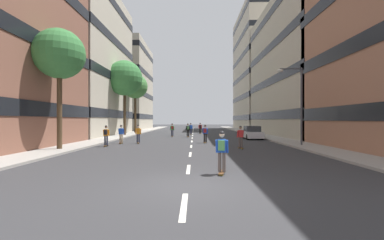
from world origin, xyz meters
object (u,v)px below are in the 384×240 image
(skater_0, at_px, (222,150))
(skater_8, at_px, (106,134))
(parked_car_near, at_px, (252,133))
(skater_2, at_px, (191,128))
(street_tree_far, at_px, (125,78))
(streetlamp_right, at_px, (297,97))
(street_tree_near, at_px, (135,87))
(skater_3, at_px, (241,136))
(skater_9, at_px, (200,128))
(skater_1, at_px, (138,133))
(skater_5, at_px, (205,132))
(skater_6, at_px, (188,129))
(street_tree_mid, at_px, (59,55))
(skater_7, at_px, (121,133))
(skater_4, at_px, (172,129))

(skater_0, height_order, skater_8, same)
(parked_car_near, relative_size, skater_2, 2.47)
(street_tree_far, xyz_separation_m, streetlamp_right, (18.49, -14.40, -3.95))
(street_tree_near, xyz_separation_m, skater_3, (13.42, -22.60, -6.78))
(streetlamp_right, height_order, skater_9, streetlamp_right)
(skater_2, relative_size, skater_8, 1.00)
(skater_1, relative_size, skater_2, 1.00)
(skater_0, bearing_deg, skater_8, 128.05)
(skater_3, distance_m, skater_9, 21.10)
(street_tree_near, distance_m, streetlamp_right, 28.12)
(street_tree_far, distance_m, skater_2, 12.02)
(skater_3, bearing_deg, skater_9, 97.28)
(skater_3, xyz_separation_m, skater_9, (-2.67, 20.93, 0.03))
(streetlamp_right, bearing_deg, street_tree_far, 142.10)
(street_tree_far, height_order, skater_5, street_tree_far)
(skater_0, height_order, skater_2, same)
(parked_car_near, xyz_separation_m, street_tree_near, (-16.57, 12.40, 7.06))
(skater_1, bearing_deg, street_tree_near, 103.83)
(skater_0, distance_m, skater_9, 30.36)
(skater_3, height_order, skater_6, same)
(streetlamp_right, relative_size, skater_3, 3.65)
(street_tree_mid, distance_m, skater_7, 8.61)
(skater_4, bearing_deg, skater_9, 60.29)
(skater_0, relative_size, skater_2, 1.00)
(skater_8, bearing_deg, street_tree_far, 99.35)
(street_tree_mid, distance_m, skater_0, 14.85)
(skater_2, height_order, skater_8, same)
(street_tree_mid, distance_m, streetlamp_right, 18.97)
(parked_car_near, relative_size, skater_4, 2.47)
(streetlamp_right, height_order, skater_2, streetlamp_right)
(street_tree_far, bearing_deg, skater_4, -15.97)
(street_tree_near, height_order, streetlamp_right, street_tree_near)
(parked_car_near, height_order, street_tree_mid, street_tree_mid)
(skater_1, height_order, skater_3, same)
(parked_car_near, bearing_deg, street_tree_mid, -145.04)
(street_tree_far, distance_m, streetlamp_right, 23.76)
(street_tree_near, bearing_deg, streetlamp_right, -48.47)
(street_tree_mid, distance_m, skater_6, 18.23)
(skater_1, distance_m, skater_5, 6.39)
(streetlamp_right, distance_m, skater_7, 16.01)
(skater_6, bearing_deg, skater_0, -85.03)
(parked_car_near, relative_size, skater_6, 2.47)
(street_tree_far, bearing_deg, parked_car_near, -19.66)
(skater_4, relative_size, skater_9, 1.00)
(street_tree_near, distance_m, street_tree_mid, 24.00)
(skater_5, bearing_deg, street_tree_far, 134.08)
(skater_8, distance_m, skater_9, 21.14)
(skater_5, bearing_deg, street_tree_near, 121.55)
(streetlamp_right, xyz_separation_m, skater_6, (-9.50, 11.57, -3.12))
(skater_5, distance_m, skater_8, 9.12)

